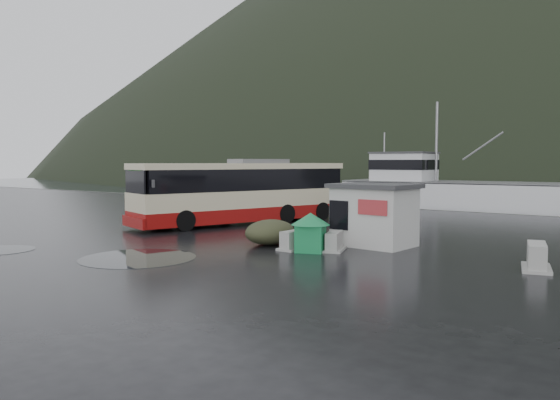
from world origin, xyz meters
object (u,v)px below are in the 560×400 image
Objects in this scene: waste_bin_left at (310,252)px; jersey_barrier_a at (295,249)px; dome_tent at (270,244)px; coach_bus at (243,223)px; waste_bin_right at (310,250)px; ticket_kiosk at (374,246)px; fishing_trawler at (469,204)px; jersey_barrier_b at (334,251)px; white_van at (192,222)px; jersey_barrier_c at (536,270)px.

waste_bin_left is 0.85m from jersey_barrier_a.
waste_bin_left is 2.59m from dome_tent.
coach_bus is 10.33m from waste_bin_right.
ticket_kiosk is (3.85, 2.28, 0.00)m from dome_tent.
jersey_barrier_a is 0.06× the size of fishing_trawler.
waste_bin_left reaches higher than jersey_barrier_b.
ticket_kiosk reaches higher than jersey_barrier_b.
waste_bin_left is (11.60, -4.86, 0.00)m from white_van.
jersey_barrier_c is (7.42, 0.58, 0.00)m from jersey_barrier_b.
coach_bus is at bearing 149.99° from jersey_barrier_b.
white_van is 3.80× the size of jersey_barrier_c.
fishing_trawler is (-0.08, 28.09, 0.00)m from dome_tent.
jersey_barrier_c is 29.36m from fishing_trawler.
waste_bin_left reaches higher than jersey_barrier_a.
jersey_barrier_a is at bearing 172.48° from waste_bin_left.
jersey_barrier_c is at bearing 7.96° from jersey_barrier_a.
ticket_kiosk is 1.91× the size of jersey_barrier_c.
fishing_trawler reaches higher than coach_bus.
fishing_trawler is (-3.92, 25.81, 0.00)m from ticket_kiosk.
ticket_kiosk is at bearing 65.34° from waste_bin_left.
waste_bin_right is (8.49, -5.88, 0.00)m from coach_bus.
jersey_barrier_a is (-0.84, 0.11, 0.00)m from waste_bin_left.
waste_bin_left is at bearing -170.45° from jersey_barrier_c.
dome_tent reaches higher than jersey_barrier_b.
dome_tent reaches higher than jersey_barrier_a.
jersey_barrier_a is at bearing -88.39° from fishing_trawler.
ticket_kiosk is at bearing -83.24° from fishing_trawler.
fishing_trawler reaches higher than white_van.
waste_bin_left is at bearing -7.52° from jersey_barrier_a.
waste_bin_right reaches higher than dome_tent.
dome_tent is (-2.51, 0.63, 0.00)m from waste_bin_left.
waste_bin_left is 0.06× the size of fishing_trawler.
jersey_barrier_a is (-0.64, -0.17, 0.00)m from waste_bin_right.
dome_tent is at bearing -91.72° from fishing_trawler.
jersey_barrier_c is at bearing 3.92° from dome_tent.
fishing_trawler is (-1.75, 28.61, 0.00)m from jersey_barrier_a.
white_van reaches higher than jersey_barrier_a.
coach_bus is 9.91m from jersey_barrier_a.
jersey_barrier_c is (19.65, -3.50, 0.00)m from white_van.
fishing_trawler is at bearing 94.79° from waste_bin_right.
waste_bin_right is at bearing 125.80° from waste_bin_left.
fishing_trawler is at bearing 95.15° from waste_bin_left.
jersey_barrier_b is 0.06× the size of fishing_trawler.
waste_bin_left reaches higher than dome_tent.
coach_bus reaches higher than jersey_barrier_a.
coach_bus reaches higher than jersey_barrier_c.
jersey_barrier_c reaches higher than jersey_barrier_a.
jersey_barrier_a is at bearing -172.04° from jersey_barrier_c.
waste_bin_right is at bearing -149.82° from jersey_barrier_b.
ticket_kiosk reaches higher than jersey_barrier_a.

